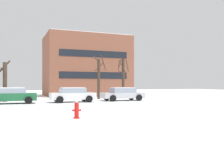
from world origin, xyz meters
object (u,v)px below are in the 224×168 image
fire_hydrant (77,110)px  parked_car_white (73,95)px  parked_car_green (12,95)px  parked_car_silver (123,94)px

fire_hydrant → parked_car_white: size_ratio=0.21×
parked_car_white → parked_car_green: bearing=179.1°
fire_hydrant → parked_car_white: bearing=78.0°
fire_hydrant → parked_car_silver: (7.76, 11.81, 0.27)m
parked_car_green → parked_car_silver: size_ratio=0.91×
parked_car_green → parked_car_white: size_ratio=0.95×
parked_car_silver → parked_car_green: bearing=-178.7°
parked_car_green → parked_car_silver: (10.62, 0.24, -0.02)m
parked_car_green → parked_car_white: parked_car_green is taller
parked_car_silver → parked_car_white: bearing=-176.5°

